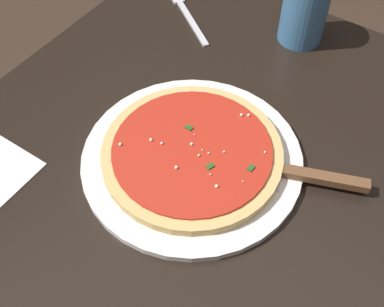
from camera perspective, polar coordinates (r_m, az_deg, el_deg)
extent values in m
cube|color=black|center=(1.40, -1.78, 6.67)|extent=(0.06, 0.06, 0.71)
cube|color=black|center=(0.79, -0.44, -0.85)|extent=(0.94, 0.77, 0.03)
cylinder|color=white|center=(0.77, 0.00, -0.64)|extent=(0.35, 0.35, 0.01)
cylinder|color=#DBB26B|center=(0.76, 0.00, 0.00)|extent=(0.28, 0.28, 0.02)
cylinder|color=red|center=(0.75, 0.00, 0.47)|extent=(0.25, 0.25, 0.00)
sphere|color=#EFEACC|center=(0.74, 1.05, 0.21)|extent=(0.00, 0.00, 0.00)
sphere|color=#EFEACC|center=(0.73, -1.84, -1.65)|extent=(0.01, 0.01, 0.01)
sphere|color=#EFEACC|center=(0.76, -4.82, 1.61)|extent=(0.01, 0.01, 0.01)
sphere|color=#EFEACC|center=(0.71, 6.01, -3.26)|extent=(0.00, 0.00, 0.00)
sphere|color=#EFEACC|center=(0.74, 3.79, 0.21)|extent=(0.00, 0.00, 0.00)
sphere|color=#EFEACC|center=(0.74, 0.83, -0.21)|extent=(0.00, 0.00, 0.00)
sphere|color=#EFEACC|center=(0.74, 1.97, 0.04)|extent=(0.00, 0.00, 0.00)
sphere|color=#EFEACC|center=(0.75, 0.10, 1.28)|extent=(0.01, 0.01, 0.01)
sphere|color=#EFEACC|center=(0.75, -3.56, 1.21)|extent=(0.00, 0.00, 0.00)
sphere|color=#EFEACC|center=(0.76, -8.39, 1.07)|extent=(0.01, 0.01, 0.01)
sphere|color=#EFEACC|center=(0.80, 6.66, 4.49)|extent=(0.01, 0.01, 0.01)
sphere|color=#EFEACC|center=(0.71, 2.91, -3.85)|extent=(0.01, 0.01, 0.01)
sphere|color=#EFEACC|center=(0.76, 0.27, 2.23)|extent=(0.00, 0.00, 0.00)
sphere|color=#EFEACC|center=(0.80, 5.82, 4.52)|extent=(0.01, 0.01, 0.01)
sphere|color=#EFEACC|center=(0.72, 2.17, -2.45)|extent=(0.00, 0.00, 0.00)
sphere|color=#EFEACC|center=(0.75, 8.54, 0.15)|extent=(0.00, 0.00, 0.00)
cube|color=#23561E|center=(0.77, -0.36, 3.07)|extent=(0.01, 0.01, 0.00)
cube|color=#23561E|center=(0.73, 2.13, -1.50)|extent=(0.01, 0.01, 0.00)
cube|color=#23561E|center=(0.73, 6.92, -1.69)|extent=(0.01, 0.01, 0.00)
cube|color=silver|center=(0.76, 7.10, -1.60)|extent=(0.10, 0.11, 0.00)
cube|color=brown|center=(0.76, 15.36, -2.83)|extent=(0.06, 0.13, 0.01)
cylinder|color=teal|center=(0.97, 13.04, 15.93)|extent=(0.09, 0.09, 0.12)
cube|color=silver|center=(1.02, 0.06, 14.99)|extent=(0.10, 0.13, 0.00)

